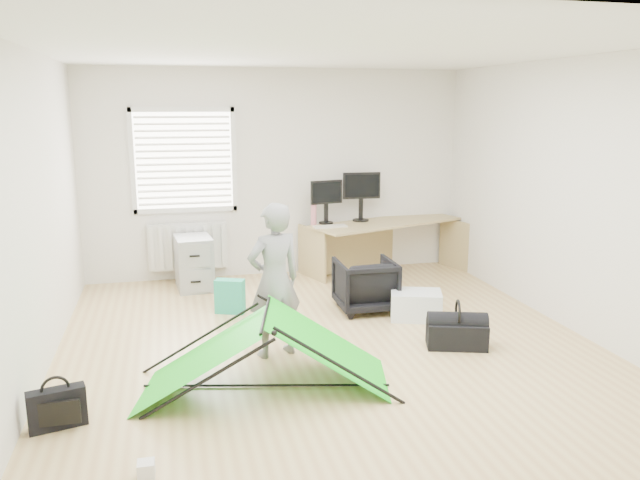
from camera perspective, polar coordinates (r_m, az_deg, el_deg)
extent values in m
plane|color=tan|center=(5.98, 0.93, -9.73)|extent=(5.50, 5.50, 0.00)
cube|color=silver|center=(8.28, -3.91, 6.09)|extent=(5.00, 0.02, 2.70)
cube|color=silver|center=(8.10, -12.33, 7.12)|extent=(1.20, 0.06, 1.20)
cube|color=silver|center=(8.23, -11.98, -0.55)|extent=(1.00, 0.12, 0.60)
cube|color=tan|center=(8.44, 6.08, -0.68)|extent=(2.19, 1.31, 0.71)
cube|color=#9A9C9F|center=(7.86, -11.45, -2.06)|extent=(0.47, 0.60, 0.66)
cube|color=black|center=(8.14, 0.56, 2.96)|extent=(0.45, 0.19, 0.42)
cube|color=black|center=(8.33, 3.76, 3.37)|extent=(0.51, 0.14, 0.48)
cube|color=beige|center=(7.93, 0.95, 1.25)|extent=(0.43, 0.18, 0.02)
cylinder|color=#BF6B78|center=(8.08, -0.59, 2.35)|extent=(0.09, 0.09, 0.26)
imported|color=black|center=(6.92, 4.16, -4.12)|extent=(0.63, 0.65, 0.58)
imported|color=gray|center=(5.59, -4.19, -3.70)|extent=(0.59, 0.47, 1.41)
cube|color=white|center=(6.76, 8.76, -5.90)|extent=(0.62, 0.53, 0.30)
cube|color=#22A67F|center=(6.92, -8.24, -5.11)|extent=(0.35, 0.25, 0.38)
cube|color=black|center=(4.91, -22.91, -14.00)|extent=(0.41, 0.21, 0.29)
cube|color=silver|center=(4.21, -15.61, -19.57)|extent=(0.11, 0.11, 0.10)
cube|color=black|center=(6.07, 12.39, -8.45)|extent=(0.61, 0.44, 0.24)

